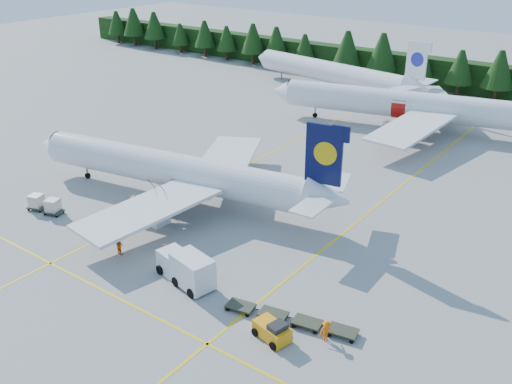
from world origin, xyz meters
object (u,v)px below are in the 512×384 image
Objects in this scene: airliner_red at (396,104)px; service_truck at (185,267)px; airliner_navy at (166,169)px; baggage_tug at (273,330)px; airstairs at (154,214)px.

airliner_red is 6.53× the size of service_truck.
baggage_tug is (25.29, -14.21, -2.80)m from airliner_navy.
airstairs is 1.67× the size of baggage_tug.
airliner_red is at bearing 65.42° from airliner_navy.
airliner_navy is at bearing 123.49° from airstairs.
airstairs is (-7.88, -46.59, -3.10)m from airliner_red.
service_truck is 2.01× the size of baggage_tug.
baggage_tug is at bearing -88.51° from airliner_red.
service_truck reaches higher than baggage_tug.
service_truck is at bearing -99.51° from airliner_red.
airliner_red is 53.63m from service_truck.
airliner_red reaches higher than airliner_navy.
service_truck is (14.22, -12.24, -2.08)m from airliner_navy.
airstairs is (3.06, -5.35, -2.82)m from airliner_navy.
airliner_navy reaches higher than airstairs.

